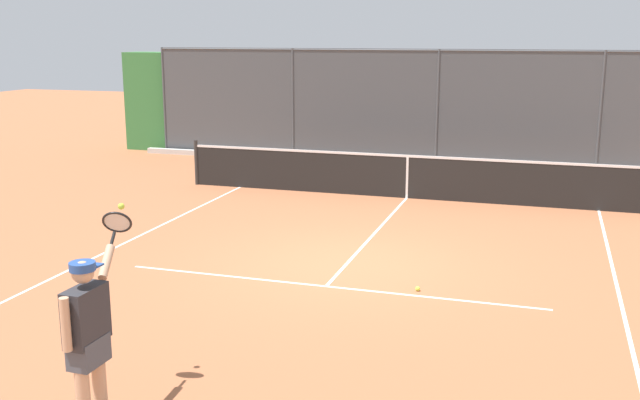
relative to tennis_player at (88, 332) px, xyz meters
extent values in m
plane|color=#A8603D|center=(-0.94, -5.39, -0.91)|extent=(60.00, 60.00, 0.00)
cube|color=white|center=(-0.94, -4.28, -0.91)|extent=(6.19, 0.05, 0.01)
cube|color=white|center=(-4.90, -4.83, -0.91)|extent=(0.05, 11.07, 0.01)
cube|color=white|center=(3.03, -4.83, -0.91)|extent=(0.05, 11.07, 0.01)
cube|color=white|center=(-0.94, -7.32, -0.91)|extent=(0.05, 6.09, 0.01)
cylinder|color=#474C51|center=(-5.03, -14.49, 0.66)|extent=(0.07, 0.07, 3.14)
cylinder|color=#474C51|center=(-0.94, -14.49, 0.66)|extent=(0.07, 0.07, 3.14)
cylinder|color=#474C51|center=(3.16, -14.49, 0.66)|extent=(0.07, 0.07, 3.14)
cylinder|color=#474C51|center=(7.25, -14.49, 0.66)|extent=(0.07, 0.07, 3.14)
cylinder|color=#474C51|center=(-0.94, -14.49, 2.19)|extent=(16.36, 0.05, 0.05)
cube|color=#474C51|center=(-0.94, -14.49, 0.66)|extent=(16.36, 0.02, 3.14)
cube|color=#387A3D|center=(-0.94, -15.14, 0.58)|extent=(19.36, 0.90, 2.98)
cube|color=silver|center=(-0.94, -14.31, -0.84)|extent=(17.36, 0.18, 0.15)
cylinder|color=#2D2D2D|center=(4.15, -10.37, -0.38)|extent=(0.09, 0.09, 1.07)
cube|color=black|center=(-0.94, -10.37, -0.46)|extent=(10.10, 0.02, 0.91)
cube|color=white|center=(-0.94, -10.37, 0.02)|extent=(10.10, 0.04, 0.05)
cube|color=white|center=(-0.94, -10.37, -0.46)|extent=(0.05, 0.04, 0.91)
cylinder|color=tan|center=(0.00, 0.14, -0.46)|extent=(0.13, 0.13, 0.72)
cylinder|color=tan|center=(-0.01, -0.10, -0.46)|extent=(0.13, 0.13, 0.72)
cube|color=#474C56|center=(0.00, 0.02, -0.18)|extent=(0.23, 0.39, 0.26)
cube|color=#2D2D33|center=(0.00, 0.02, 0.16)|extent=(0.22, 0.45, 0.52)
cylinder|color=tan|center=(0.00, 0.30, 0.18)|extent=(0.08, 0.08, 0.48)
cylinder|color=tan|center=(0.03, -0.40, 0.53)|extent=(0.19, 0.37, 0.28)
sphere|color=tan|center=(0.00, 0.02, 0.57)|extent=(0.20, 0.20, 0.20)
cylinder|color=#284C93|center=(0.00, 0.02, 0.62)|extent=(0.24, 0.24, 0.08)
cube|color=#284C93|center=(-0.01, -0.09, 0.59)|extent=(0.17, 0.18, 0.02)
cylinder|color=black|center=(0.10, -0.62, 0.68)|extent=(0.08, 0.17, 0.13)
torus|color=black|center=(0.16, -0.80, 0.80)|extent=(0.33, 0.26, 0.26)
cylinder|color=silver|center=(0.16, -0.80, 0.80)|extent=(0.28, 0.21, 0.21)
sphere|color=#C1D138|center=(0.21, -0.98, 0.92)|extent=(0.07, 0.07, 0.07)
sphere|color=#D6E042|center=(-2.22, -4.48, -0.88)|extent=(0.07, 0.07, 0.07)
camera|label=1|loc=(-3.84, 5.28, 2.61)|focal=41.39mm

